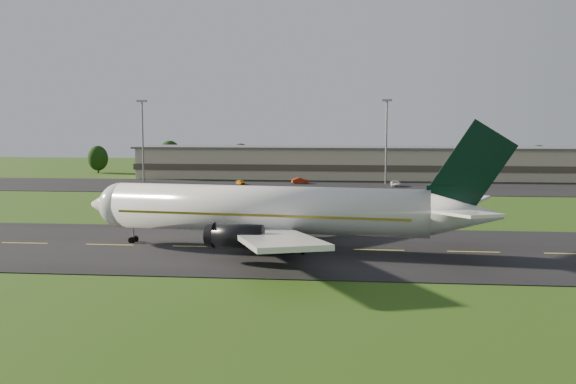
# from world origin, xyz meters

# --- Properties ---
(ground) EXTENTS (360.00, 360.00, 0.00)m
(ground) POSITION_xyz_m (0.00, 0.00, 0.00)
(ground) COLOR #2A4C13
(ground) RESTS_ON ground
(taxiway) EXTENTS (220.00, 30.00, 0.10)m
(taxiway) POSITION_xyz_m (0.00, 0.00, 0.05)
(taxiway) COLOR black
(taxiway) RESTS_ON ground
(apron) EXTENTS (260.00, 30.00, 0.10)m
(apron) POSITION_xyz_m (0.00, 72.00, 0.05)
(apron) COLOR black
(apron) RESTS_ON ground
(airliner) EXTENTS (51.23, 41.93, 15.57)m
(airliner) POSITION_xyz_m (-12.37, -0.09, 4.66)
(airliner) COLOR white
(airliner) RESTS_ON ground
(terminal) EXTENTS (145.00, 16.00, 8.40)m
(terminal) POSITION_xyz_m (6.40, 96.18, 3.99)
(terminal) COLOR #C3B495
(terminal) RESTS_ON ground
(light_mast_west) EXTENTS (2.40, 1.20, 20.35)m
(light_mast_west) POSITION_xyz_m (-55.00, 80.00, 12.74)
(light_mast_west) COLOR gray
(light_mast_west) RESTS_ON ground
(light_mast_centre) EXTENTS (2.40, 1.20, 20.35)m
(light_mast_centre) POSITION_xyz_m (5.00, 80.00, 12.74)
(light_mast_centre) COLOR gray
(light_mast_centre) RESTS_ON ground
(tree_line) EXTENTS (198.86, 8.56, 10.94)m
(tree_line) POSITION_xyz_m (39.38, 106.56, 5.10)
(tree_line) COLOR black
(tree_line) RESTS_ON ground
(service_vehicle_a) EXTENTS (2.97, 3.62, 1.16)m
(service_vehicle_a) POSITION_xyz_m (-29.47, 74.57, 0.68)
(service_vehicle_a) COLOR orange
(service_vehicle_a) RESTS_ON apron
(service_vehicle_b) EXTENTS (4.42, 2.69, 1.38)m
(service_vehicle_b) POSITION_xyz_m (-15.56, 78.70, 0.79)
(service_vehicle_b) COLOR #A4230A
(service_vehicle_b) RESTS_ON apron
(service_vehicle_c) EXTENTS (2.17, 4.67, 1.30)m
(service_vehicle_c) POSITION_xyz_m (7.01, 74.35, 0.75)
(service_vehicle_c) COLOR silver
(service_vehicle_c) RESTS_ON apron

